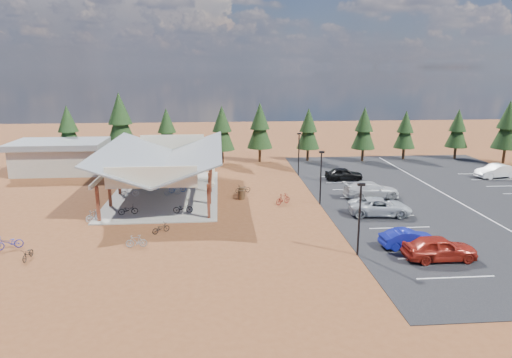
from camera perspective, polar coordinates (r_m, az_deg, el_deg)
name	(u,v)px	position (r m, az deg, el deg)	size (l,w,h in m)	color
ground	(270,212)	(41.02, 1.74, -4.18)	(140.00, 140.00, 0.00)	brown
asphalt_lot	(451,198)	(49.28, 23.25, -2.21)	(27.00, 44.00, 0.04)	black
concrete_pad	(166,193)	(47.80, -11.22, -1.76)	(10.60, 18.60, 0.10)	gray
bike_pavilion	(164,157)	(46.95, -11.43, 2.68)	(11.65, 19.40, 4.97)	#582B19
outbuilding	(60,156)	(60.99, -23.34, 2.63)	(11.00, 7.00, 3.90)	#ADA593
lamp_post_0	(360,214)	(31.77, 12.83, -4.29)	(0.50, 0.25, 5.14)	black
lamp_post_1	(321,174)	(42.94, 8.11, 0.64)	(0.50, 0.25, 5.14)	black
lamp_post_2	(299,151)	(54.46, 5.37, 3.50)	(0.50, 0.25, 5.14)	black
trash_bin_0	(241,195)	(44.83, -1.86, -2.01)	(0.60, 0.60, 0.90)	#3D2816
trash_bin_1	(242,192)	(45.88, -1.80, -1.63)	(0.60, 0.60, 0.90)	#3D2816
pine_0	(68,129)	(64.91, -22.43, 5.84)	(3.40, 3.40, 7.91)	#382314
pine_1	(120,120)	(63.46, -16.62, 7.04)	(4.08, 4.08, 9.51)	#382314
pine_2	(167,130)	(62.59, -11.09, 6.08)	(3.18, 3.18, 7.41)	#382314
pine_3	(222,128)	(61.03, -4.28, 6.32)	(3.34, 3.34, 7.79)	#382314
pine_4	(260,126)	(61.96, 0.49, 6.64)	(3.47, 3.47, 8.08)	#382314
pine_5	(308,129)	(62.91, 6.56, 6.24)	(3.15, 3.15, 7.33)	#382314
pine_6	(364,128)	(64.01, 13.34, 6.18)	(3.22, 3.22, 7.51)	#382314
pine_7	(405,130)	(67.05, 18.15, 5.86)	(2.94, 2.94, 6.86)	#382314
pine_8	(458,129)	(70.06, 23.88, 5.78)	(3.03, 3.03, 7.06)	#382314
pine_13	(508,125)	(69.55, 28.96, 5.90)	(3.62, 3.62, 8.44)	#382314
bike_0	(128,210)	(41.47, -15.71, -3.72)	(0.58, 1.67, 0.88)	black
bike_1	(130,192)	(46.97, -15.51, -1.55)	(0.49, 1.75, 1.05)	#9C9FA4
bike_2	(152,186)	(49.22, -12.87, -0.84)	(0.54, 1.56, 0.82)	navy
bike_3	(156,172)	(55.00, -12.36, 0.86)	(0.51, 1.80, 1.08)	maroon
bike_4	(183,208)	(40.87, -9.12, -3.60)	(0.60, 1.72, 0.91)	black
bike_5	(173,190)	(46.72, -10.40, -1.37)	(0.48, 1.70, 1.02)	#95989D
bike_6	(177,188)	(47.55, -9.82, -1.14)	(0.61, 1.74, 0.92)	navy
bike_7	(177,175)	(52.89, -9.79, 0.49)	(0.53, 1.86, 1.12)	maroon
bike_8	(28,254)	(34.77, -26.62, -8.37)	(0.54, 1.54, 0.81)	black
bike_9	(93,215)	(41.04, -19.74, -4.30)	(0.44, 1.57, 0.95)	gray
bike_10	(9,243)	(37.26, -28.49, -7.01)	(0.64, 1.85, 0.97)	navy
bike_12	(161,228)	(36.67, -11.81, -6.03)	(0.53, 1.51, 0.80)	black
bike_13	(136,241)	(34.26, -14.73, -7.53)	(0.43, 1.53, 0.92)	gray
bike_15	(283,199)	(43.28, 3.40, -2.51)	(0.49, 1.73, 1.04)	maroon
bike_16	(243,189)	(47.19, -1.63, -1.22)	(0.57, 1.63, 0.86)	black
car_0	(440,248)	(33.26, 21.97, -8.00)	(1.96, 4.86, 1.66)	maroon
car_1	(408,239)	(34.73, 18.48, -7.07)	(1.40, 4.03, 1.33)	#121B99
car_2	(380,207)	(41.37, 15.22, -3.35)	(2.52, 5.47, 1.52)	#B3B8BC
car_3	(371,190)	(46.55, 14.21, -1.33)	(2.25, 5.54, 1.61)	silver
car_4	(344,174)	(53.26, 10.92, 0.65)	(1.71, 4.26, 1.45)	black
car_9	(496,171)	(60.34, 27.79, 0.89)	(1.68, 4.81, 1.59)	white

